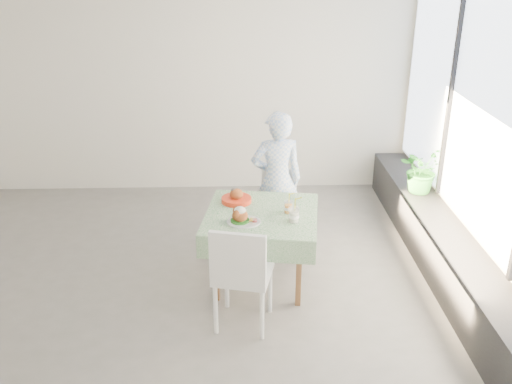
{
  "coord_description": "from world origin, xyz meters",
  "views": [
    {
      "loc": [
        0.75,
        -4.83,
        3.04
      ],
      "look_at": [
        0.91,
        0.1,
        0.94
      ],
      "focal_mm": 40.0,
      "sensor_mm": 36.0,
      "label": 1
    }
  ],
  "objects_px": {
    "chair_near": "(243,294)",
    "chair_far": "(274,221)",
    "juice_cup_orange": "(288,208)",
    "potted_plant": "(422,169)",
    "diner": "(277,181)",
    "cafe_table": "(261,239)",
    "main_dish": "(242,218)"
  },
  "relations": [
    {
      "from": "juice_cup_orange",
      "to": "diner",
      "type": "bearing_deg",
      "value": 94.32
    },
    {
      "from": "chair_near",
      "to": "diner",
      "type": "xyz_separation_m",
      "value": [
        0.38,
        1.46,
        0.46
      ]
    },
    {
      "from": "diner",
      "to": "main_dish",
      "type": "xyz_separation_m",
      "value": [
        -0.38,
        -0.97,
        0.03
      ]
    },
    {
      "from": "cafe_table",
      "to": "main_dish",
      "type": "bearing_deg",
      "value": -132.24
    },
    {
      "from": "main_dish",
      "to": "chair_far",
      "type": "bearing_deg",
      "value": 70.37
    },
    {
      "from": "chair_far",
      "to": "cafe_table",
      "type": "bearing_deg",
      "value": -102.28
    },
    {
      "from": "diner",
      "to": "juice_cup_orange",
      "type": "relative_size",
      "value": 6.4
    },
    {
      "from": "cafe_table",
      "to": "main_dish",
      "type": "relative_size",
      "value": 3.73
    },
    {
      "from": "chair_far",
      "to": "potted_plant",
      "type": "bearing_deg",
      "value": 7.57
    },
    {
      "from": "juice_cup_orange",
      "to": "chair_near",
      "type": "bearing_deg",
      "value": -122.32
    },
    {
      "from": "potted_plant",
      "to": "diner",
      "type": "bearing_deg",
      "value": -170.53
    },
    {
      "from": "chair_far",
      "to": "juice_cup_orange",
      "type": "bearing_deg",
      "value": -84.77
    },
    {
      "from": "chair_far",
      "to": "potted_plant",
      "type": "distance_m",
      "value": 1.76
    },
    {
      "from": "cafe_table",
      "to": "chair_near",
      "type": "relative_size",
      "value": 1.19
    },
    {
      "from": "cafe_table",
      "to": "juice_cup_orange",
      "type": "distance_m",
      "value": 0.42
    },
    {
      "from": "cafe_table",
      "to": "potted_plant",
      "type": "xyz_separation_m",
      "value": [
        1.84,
        1.04,
        0.31
      ]
    },
    {
      "from": "chair_near",
      "to": "potted_plant",
      "type": "distance_m",
      "value": 2.71
    },
    {
      "from": "chair_near",
      "to": "chair_far",
      "type": "bearing_deg",
      "value": 76.49
    },
    {
      "from": "diner",
      "to": "juice_cup_orange",
      "type": "distance_m",
      "value": 0.77
    },
    {
      "from": "chair_far",
      "to": "juice_cup_orange",
      "type": "relative_size",
      "value": 3.51
    },
    {
      "from": "juice_cup_orange",
      "to": "potted_plant",
      "type": "height_order",
      "value": "potted_plant"
    },
    {
      "from": "chair_far",
      "to": "main_dish",
      "type": "distance_m",
      "value": 1.21
    },
    {
      "from": "cafe_table",
      "to": "chair_far",
      "type": "height_order",
      "value": "chair_far"
    },
    {
      "from": "chair_near",
      "to": "potted_plant",
      "type": "xyz_separation_m",
      "value": [
        2.03,
        1.74,
        0.47
      ]
    },
    {
      "from": "diner",
      "to": "potted_plant",
      "type": "height_order",
      "value": "diner"
    },
    {
      "from": "juice_cup_orange",
      "to": "potted_plant",
      "type": "xyz_separation_m",
      "value": [
        1.59,
        1.04,
        -0.03
      ]
    },
    {
      "from": "diner",
      "to": "chair_near",
      "type": "bearing_deg",
      "value": 68.0
    },
    {
      "from": "juice_cup_orange",
      "to": "potted_plant",
      "type": "relative_size",
      "value": 0.44
    },
    {
      "from": "juice_cup_orange",
      "to": "cafe_table",
      "type": "bearing_deg",
      "value": 179.02
    },
    {
      "from": "diner",
      "to": "potted_plant",
      "type": "xyz_separation_m",
      "value": [
        1.65,
        0.27,
        0.01
      ]
    },
    {
      "from": "cafe_table",
      "to": "diner",
      "type": "distance_m",
      "value": 0.84
    },
    {
      "from": "chair_near",
      "to": "main_dish",
      "type": "relative_size",
      "value": 3.13
    }
  ]
}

